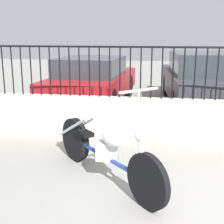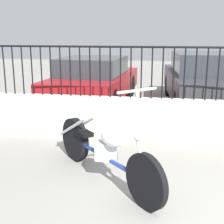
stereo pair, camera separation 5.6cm
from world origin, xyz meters
name	(u,v)px [view 1 (the left image)]	position (x,y,z in m)	size (l,w,h in m)	color
low_wall	(213,121)	(0.00, 2.85, 0.38)	(9.53, 0.18, 0.76)	beige
fence_railing	(218,66)	(0.00, 2.85, 1.36)	(9.53, 0.04, 0.92)	black
motorcycle_blue	(100,149)	(-1.72, 1.16, 0.39)	(1.72, 1.82, 1.33)	black
car_red	(92,80)	(-2.82, 5.69, 0.65)	(2.03, 4.12, 1.28)	black
car_dark_grey	(201,79)	(0.12, 5.83, 0.71)	(2.05, 4.50, 1.42)	black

